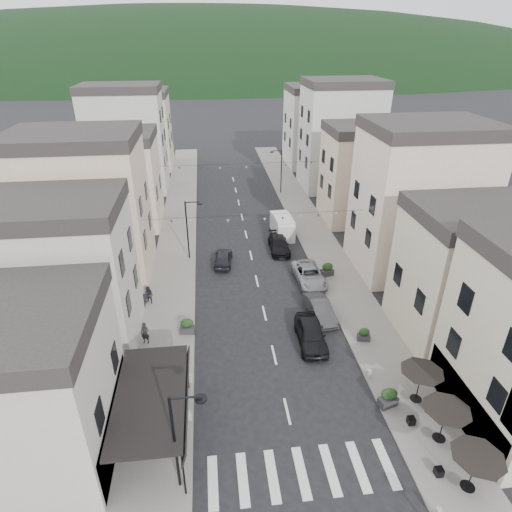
{
  "coord_description": "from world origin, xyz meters",
  "views": [
    {
      "loc": [
        -3.96,
        -11.73,
        19.91
      ],
      "look_at": [
        -0.29,
        19.2,
        3.5
      ],
      "focal_mm": 30.0,
      "sensor_mm": 36.0,
      "label": 1
    }
  ],
  "objects_px": {
    "parked_car_a": "(311,334)",
    "pedestrian_b": "(149,295)",
    "parked_car_c": "(309,275)",
    "pedestrian_a": "(145,333)",
    "parked_car_b": "(320,309)",
    "delivery_van": "(282,226)",
    "parked_car_d": "(279,244)",
    "parked_car_e": "(223,258)"
  },
  "relations": [
    {
      "from": "parked_car_a",
      "to": "pedestrian_b",
      "type": "relative_size",
      "value": 3.03
    },
    {
      "from": "parked_car_c",
      "to": "pedestrian_a",
      "type": "bearing_deg",
      "value": -155.78
    },
    {
      "from": "parked_car_a",
      "to": "pedestrian_a",
      "type": "height_order",
      "value": "pedestrian_a"
    },
    {
      "from": "parked_car_b",
      "to": "pedestrian_a",
      "type": "xyz_separation_m",
      "value": [
        -13.16,
        -1.8,
        0.25
      ]
    },
    {
      "from": "parked_car_b",
      "to": "delivery_van",
      "type": "bearing_deg",
      "value": 84.07
    },
    {
      "from": "parked_car_b",
      "to": "parked_car_d",
      "type": "relative_size",
      "value": 0.92
    },
    {
      "from": "pedestrian_a",
      "to": "pedestrian_b",
      "type": "bearing_deg",
      "value": 105.38
    },
    {
      "from": "parked_car_a",
      "to": "pedestrian_b",
      "type": "height_order",
      "value": "pedestrian_b"
    },
    {
      "from": "pedestrian_b",
      "to": "delivery_van",
      "type": "bearing_deg",
      "value": 68.11
    },
    {
      "from": "parked_car_b",
      "to": "parked_car_e",
      "type": "bearing_deg",
      "value": 119.64
    },
    {
      "from": "parked_car_d",
      "to": "pedestrian_b",
      "type": "relative_size",
      "value": 3.01
    },
    {
      "from": "parked_car_b",
      "to": "parked_car_c",
      "type": "relative_size",
      "value": 0.84
    },
    {
      "from": "parked_car_a",
      "to": "delivery_van",
      "type": "distance_m",
      "value": 18.41
    },
    {
      "from": "parked_car_a",
      "to": "parked_car_b",
      "type": "xyz_separation_m",
      "value": [
        1.45,
        3.05,
        -0.1
      ]
    },
    {
      "from": "pedestrian_a",
      "to": "pedestrian_b",
      "type": "xyz_separation_m",
      "value": [
        -0.25,
        5.09,
        -0.06
      ]
    },
    {
      "from": "parked_car_b",
      "to": "delivery_van",
      "type": "distance_m",
      "value": 15.33
    },
    {
      "from": "pedestrian_b",
      "to": "parked_car_e",
      "type": "bearing_deg",
      "value": 69.77
    },
    {
      "from": "parked_car_c",
      "to": "parked_car_d",
      "type": "bearing_deg",
      "value": 100.94
    },
    {
      "from": "parked_car_b",
      "to": "pedestrian_b",
      "type": "distance_m",
      "value": 13.81
    },
    {
      "from": "parked_car_a",
      "to": "pedestrian_a",
      "type": "relative_size",
      "value": 2.8
    },
    {
      "from": "parked_car_b",
      "to": "delivery_van",
      "type": "xyz_separation_m",
      "value": [
        -0.32,
        15.32,
        0.41
      ]
    },
    {
      "from": "pedestrian_b",
      "to": "parked_car_a",
      "type": "bearing_deg",
      "value": -2.37
    },
    {
      "from": "parked_car_a",
      "to": "parked_car_e",
      "type": "xyz_separation_m",
      "value": [
        -5.62,
        12.51,
        -0.12
      ]
    },
    {
      "from": "parked_car_d",
      "to": "parked_car_a",
      "type": "bearing_deg",
      "value": -89.49
    },
    {
      "from": "parked_car_c",
      "to": "parked_car_a",
      "type": "bearing_deg",
      "value": -105.56
    },
    {
      "from": "parked_car_b",
      "to": "pedestrian_a",
      "type": "distance_m",
      "value": 13.29
    },
    {
      "from": "parked_car_b",
      "to": "pedestrian_a",
      "type": "relative_size",
      "value": 2.55
    },
    {
      "from": "pedestrian_a",
      "to": "pedestrian_b",
      "type": "relative_size",
      "value": 1.08
    },
    {
      "from": "parked_car_a",
      "to": "delivery_van",
      "type": "height_order",
      "value": "delivery_van"
    },
    {
      "from": "parked_car_e",
      "to": "pedestrian_a",
      "type": "xyz_separation_m",
      "value": [
        -6.09,
        -11.27,
        0.28
      ]
    },
    {
      "from": "parked_car_a",
      "to": "pedestrian_b",
      "type": "distance_m",
      "value": 13.54
    },
    {
      "from": "parked_car_a",
      "to": "pedestrian_a",
      "type": "bearing_deg",
      "value": 175.84
    },
    {
      "from": "parked_car_a",
      "to": "parked_car_d",
      "type": "xyz_separation_m",
      "value": [
        0.16,
        14.74,
        -0.12
      ]
    },
    {
      "from": "parked_car_e",
      "to": "pedestrian_b",
      "type": "distance_m",
      "value": 8.86
    },
    {
      "from": "parked_car_a",
      "to": "parked_car_e",
      "type": "bearing_deg",
      "value": 116.13
    },
    {
      "from": "parked_car_c",
      "to": "parked_car_e",
      "type": "height_order",
      "value": "parked_car_c"
    },
    {
      "from": "parked_car_a",
      "to": "delivery_van",
      "type": "bearing_deg",
      "value": 88.42
    },
    {
      "from": "pedestrian_a",
      "to": "parked_car_c",
      "type": "bearing_deg",
      "value": 40.06
    },
    {
      "from": "parked_car_a",
      "to": "delivery_van",
      "type": "relative_size",
      "value": 0.98
    },
    {
      "from": "parked_car_e",
      "to": "pedestrian_a",
      "type": "distance_m",
      "value": 12.81
    },
    {
      "from": "parked_car_b",
      "to": "pedestrian_b",
      "type": "bearing_deg",
      "value": 159.11
    },
    {
      "from": "pedestrian_a",
      "to": "parked_car_e",
      "type": "bearing_deg",
      "value": 74.12
    }
  ]
}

